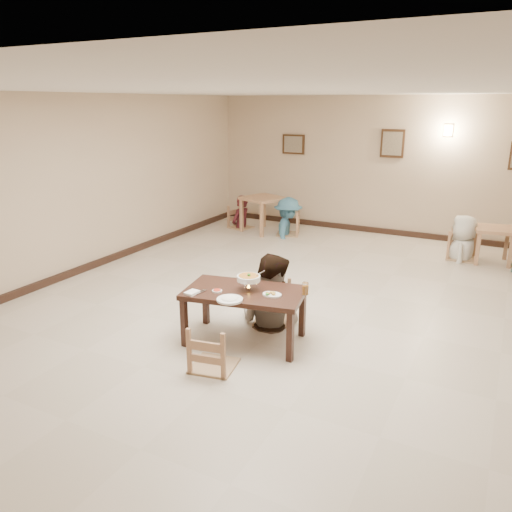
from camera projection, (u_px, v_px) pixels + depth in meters
The scene contains 28 objects.
floor at pixel (294, 311), 7.09m from camera, with size 10.00×10.00×0.00m, color beige.
ceiling at pixel (300, 89), 6.21m from camera, with size 10.00×10.00×0.00m, color silver.
wall_back at pixel (386, 167), 10.89m from camera, with size 10.00×10.00×0.00m, color #C6AD91.
wall_left at pixel (78, 186), 8.41m from camera, with size 10.00×10.00×0.00m, color #C6AD91.
baseboard_back at pixel (381, 231), 11.29m from camera, with size 8.00×0.06×0.12m, color black.
baseboard_left at pixel (88, 267), 8.82m from camera, with size 0.06×10.00×0.12m, color black.
picture_a at pixel (293, 144), 11.70m from camera, with size 0.55×0.04×0.45m.
picture_b at pixel (392, 144), 10.66m from camera, with size 0.50×0.04×0.60m.
wall_sconce at pixel (448, 130), 10.09m from camera, with size 0.16×0.05×0.22m, color #FFD88C.
main_table at pixel (244, 296), 6.05m from camera, with size 1.55×1.05×0.67m.
chair_far at pixel (273, 285), 6.66m from camera, with size 0.47×0.47×1.01m.
chair_near at pixel (213, 326), 5.46m from camera, with size 0.47×0.47×1.01m.
main_diner at pixel (271, 254), 6.46m from camera, with size 0.94×0.73×1.93m, color gray.
curry_warmer at pixel (249, 278), 6.00m from camera, with size 0.32×0.28×0.26m.
rice_plate_far at pixel (249, 280), 6.32m from camera, with size 0.27×0.27×0.06m.
rice_plate_near at pixel (230, 299), 5.71m from camera, with size 0.30×0.30×0.07m.
fried_plate at pixel (272, 294), 5.86m from camera, with size 0.23×0.23×0.05m.
chili_dish at pixel (217, 291), 5.98m from camera, with size 0.12×0.12×0.03m.
napkin_cutlery at pixel (192, 293), 5.91m from camera, with size 0.17×0.26×0.03m.
drink_glass at pixel (305, 289), 5.88m from camera, with size 0.08×0.08×0.15m.
bg_table_left at pixel (263, 203), 11.26m from camera, with size 1.04×1.04×0.81m.
bg_table_right at pixel (494, 235), 9.11m from camera, with size 0.76×0.76×0.66m.
bg_chair_ll at pixel (241, 207), 11.64m from camera, with size 0.47×0.47×1.00m.
bg_chair_lr at pixel (288, 212), 11.05m from camera, with size 0.48×0.48×1.03m.
bg_chair_rl at pixel (464, 232), 9.31m from camera, with size 0.49×0.49×1.05m.
bg_diner_a at pixel (241, 195), 11.56m from camera, with size 0.57×0.37×1.56m, color #4E1821.
bg_diner_b at pixel (288, 198), 10.95m from camera, with size 1.09×0.63×1.69m, color teal.
bg_diner_c at pixel (466, 215), 9.22m from camera, with size 0.82×0.54×1.69m, color silver.
Camera 1 is at (2.53, -6.06, 2.85)m, focal length 35.00 mm.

